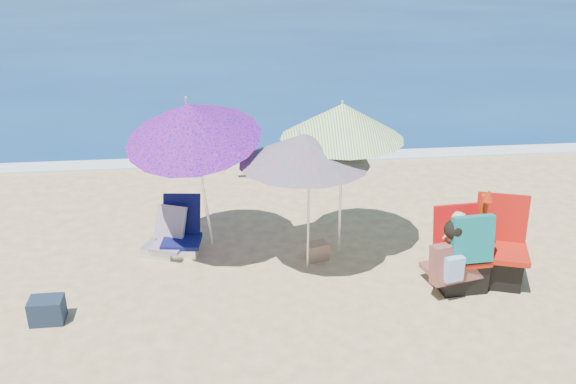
{
  "coord_description": "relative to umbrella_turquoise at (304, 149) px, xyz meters",
  "views": [
    {
      "loc": [
        -1.07,
        -6.54,
        4.4
      ],
      "look_at": [
        -0.3,
        1.0,
        1.1
      ],
      "focal_mm": 39.94,
      "sensor_mm": 36.0,
      "label": 1
    }
  ],
  "objects": [
    {
      "name": "ground",
      "position": [
        0.1,
        -0.99,
        -1.69
      ],
      "size": [
        120.0,
        120.0,
        0.0
      ],
      "color": "#D8BC84",
      "rests_on": "ground"
    },
    {
      "name": "foam",
      "position": [
        0.1,
        4.11,
        -1.67
      ],
      "size": [
        120.0,
        0.5,
        0.04
      ],
      "color": "white",
      "rests_on": "ground"
    },
    {
      "name": "umbrella_turquoise",
      "position": [
        0.0,
        0.0,
        0.0
      ],
      "size": [
        1.9,
        1.9,
        1.92
      ],
      "color": "silver",
      "rests_on": "ground"
    },
    {
      "name": "umbrella_striped",
      "position": [
        0.55,
        0.39,
        0.22
      ],
      "size": [
        1.73,
        1.73,
        2.19
      ],
      "color": "white",
      "rests_on": "ground"
    },
    {
      "name": "umbrella_blue",
      "position": [
        -1.41,
        0.35,
        0.29
      ],
      "size": [
        2.27,
        2.31,
        2.42
      ],
      "color": "white",
      "rests_on": "ground"
    },
    {
      "name": "furled_umbrella",
      "position": [
        2.18,
        -0.63,
        -0.95
      ],
      "size": [
        0.18,
        0.28,
        1.35
      ],
      "color": "#BC2E0D",
      "rests_on": "ground"
    },
    {
      "name": "chair_navy",
      "position": [
        -1.68,
        0.63,
        -1.49
      ],
      "size": [
        0.64,
        0.74,
        0.75
      ],
      "color": "#0D114B",
      "rests_on": "ground"
    },
    {
      "name": "chair_rainbow",
      "position": [
        -1.89,
        0.57,
        -1.52
      ],
      "size": [
        0.68,
        0.72,
        0.63
      ],
      "color": "#E14F5D",
      "rests_on": "ground"
    },
    {
      "name": "camp_chair_left",
      "position": [
        2.44,
        -0.61,
        -1.35
      ],
      "size": [
        0.82,
        0.88,
        1.13
      ],
      "color": "#B61A0D",
      "rests_on": "ground"
    },
    {
      "name": "camp_chair_right",
      "position": [
        1.91,
        -0.74,
        -1.3
      ],
      "size": [
        0.66,
        0.78,
        1.08
      ],
      "color": "#B2200C",
      "rests_on": "ground"
    },
    {
      "name": "person_center",
      "position": [
        1.82,
        -0.73,
        -1.19
      ],
      "size": [
        0.74,
        0.79,
        1.03
      ],
      "color": "#D6AC80",
      "rests_on": "ground"
    },
    {
      "name": "bag_navy_a",
      "position": [
        -3.14,
        -0.97,
        -1.54
      ],
      "size": [
        0.39,
        0.29,
        0.3
      ],
      "color": "#182436",
      "rests_on": "ground"
    },
    {
      "name": "bag_tan",
      "position": [
        0.21,
        0.17,
        -1.57
      ],
      "size": [
        0.33,
        0.28,
        0.24
      ],
      "color": "#9F785B",
      "rests_on": "ground"
    },
    {
      "name": "bag_black_b",
      "position": [
        2.44,
        -0.53,
        -1.58
      ],
      "size": [
        0.32,
        0.24,
        0.23
      ],
      "color": "black",
      "rests_on": "ground"
    },
    {
      "name": "orange_item",
      "position": [
        2.34,
        -0.81,
        -1.68
      ],
      "size": [
        0.23,
        0.17,
        0.03
      ],
      "color": "#FF551A",
      "rests_on": "ground"
    }
  ]
}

